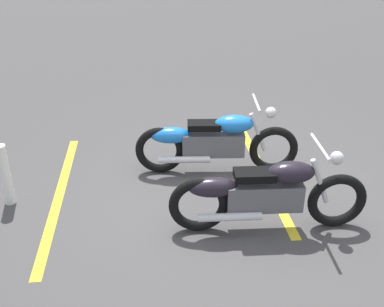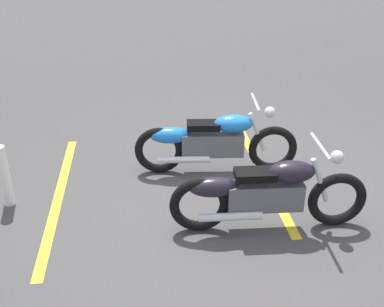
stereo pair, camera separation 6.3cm
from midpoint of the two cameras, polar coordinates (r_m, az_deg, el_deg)
ground_plane at (r=5.92m, az=4.35°, el=-5.34°), size 60.00×60.00×0.00m
motorcycle_bright_foreground at (r=6.27m, az=2.21°, el=1.49°), size 2.23×0.62×1.04m
motorcycle_dark_foreground at (r=5.17m, az=8.61°, el=-4.84°), size 2.23×0.62×1.04m
bollard_post at (r=6.02m, az=-22.43°, el=-2.60°), size 0.14×0.14×0.79m
parking_stripe_near at (r=6.58m, az=8.25°, el=-1.96°), size 0.13×3.20×0.01m
parking_stripe_mid at (r=6.17m, az=-16.41°, el=-5.01°), size 0.13×3.20×0.01m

